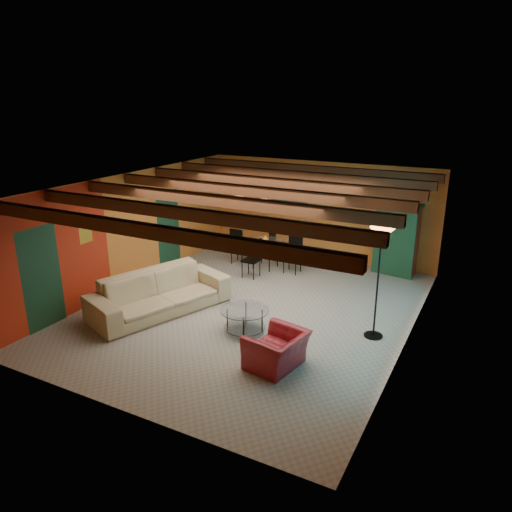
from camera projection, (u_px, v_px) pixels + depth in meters
The scene contains 11 objects.
room at pixel (254, 201), 9.81m from camera, with size 6.52×8.01×2.71m.
sofa at pixel (160, 293), 10.22m from camera, with size 2.95×1.15×0.86m, color tan.
armchair at pixel (277, 350), 8.17m from camera, with size 0.96×0.84×0.62m, color maroon.
coffee_table at pixel (245, 320), 9.39m from camera, with size 0.95×0.95×0.48m, color silver, non-canonical shape.
dining_table at pixel (265, 249), 12.81m from camera, with size 1.95×1.95×1.01m, color white, non-canonical shape.
armoire at pixel (396, 240), 12.33m from camera, with size 1.01×0.50×1.78m, color maroon.
floor_lamp at pixel (378, 284), 8.95m from camera, with size 0.45×0.45×2.17m, color black, non-canonical shape.
ceiling_fan at pixel (251, 202), 9.71m from camera, with size 1.50×1.50×0.44m, color #472614, non-canonical shape.
painting at pixel (289, 197), 13.66m from camera, with size 1.05×0.03×0.65m, color black.
potted_plant at pixel (400, 196), 11.97m from camera, with size 0.43×0.37×0.48m, color #26661E.
vase at pixel (266, 228), 12.62m from camera, with size 0.17×0.17×0.17m, color orange.
Camera 1 is at (4.51, -8.43, 4.41)m, focal length 33.99 mm.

